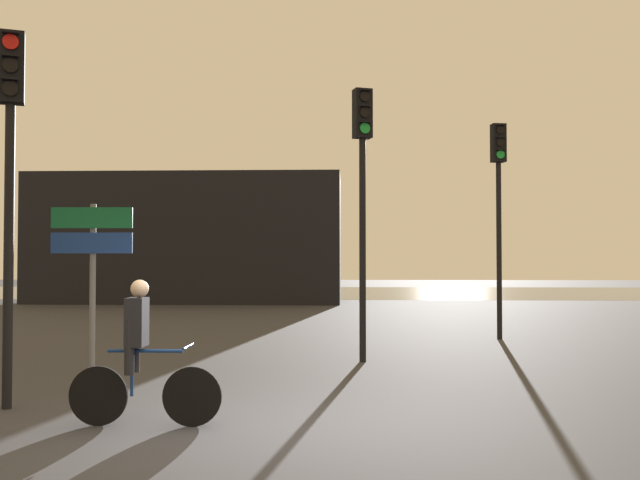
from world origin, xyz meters
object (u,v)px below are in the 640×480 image
object	(u,v)px
traffic_light_far_right	(499,191)
cyclist	(140,352)
distant_building	(188,239)
traffic_light_near_left	(10,147)
direction_sign_post	(92,263)
traffic_light_center	(363,173)

from	to	relation	value
traffic_light_far_right	cyclist	size ratio (longest dim) A/B	2.95
distant_building	traffic_light_far_right	bearing A→B (deg)	-53.71
distant_building	cyclist	bearing A→B (deg)	-78.58
traffic_light_near_left	cyclist	bearing A→B (deg)	133.47
direction_sign_post	traffic_light_near_left	bearing A→B (deg)	43.66
direction_sign_post	cyclist	bearing A→B (deg)	123.25
direction_sign_post	traffic_light_center	bearing A→B (deg)	-138.64
traffic_light_near_left	cyclist	xyz separation A→B (m)	(1.91, -0.85, -2.43)
traffic_light_near_left	cyclist	size ratio (longest dim) A/B	2.75
direction_sign_post	cyclist	size ratio (longest dim) A/B	1.52
traffic_light_far_right	traffic_light_center	xyz separation A→B (m)	(-3.27, -3.83, -0.05)
distant_building	direction_sign_post	distance (m)	22.01
distant_building	traffic_light_far_right	world-z (taller)	distant_building
traffic_light_center	direction_sign_post	distance (m)	5.34
traffic_light_far_right	direction_sign_post	world-z (taller)	traffic_light_far_right
distant_building	cyclist	world-z (taller)	distant_building
traffic_light_center	cyclist	world-z (taller)	traffic_light_center
distant_building	traffic_light_far_right	size ratio (longest dim) A/B	2.67
traffic_light_far_right	cyclist	xyz separation A→B (m)	(-5.86, -8.93, -2.65)
cyclist	traffic_light_near_left	bearing A→B (deg)	-113.98
traffic_light_center	direction_sign_post	bearing A→B (deg)	23.85
traffic_light_far_right	cyclist	distance (m)	11.01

